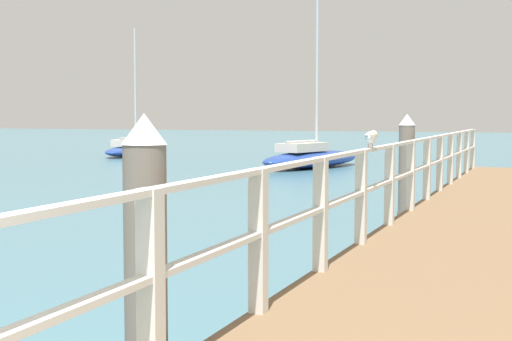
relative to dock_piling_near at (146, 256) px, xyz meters
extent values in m
cube|color=brown|center=(1.79, 7.57, -0.76)|extent=(2.99, 21.24, 0.35)
cube|color=beige|center=(0.38, -0.61, -0.04)|extent=(0.12, 0.12, 1.10)
cube|color=beige|center=(0.38, 1.03, -0.04)|extent=(0.12, 0.12, 1.10)
cube|color=beige|center=(0.38, 2.67, -0.04)|extent=(0.12, 0.12, 1.10)
cube|color=beige|center=(0.38, 4.30, -0.04)|extent=(0.12, 0.12, 1.10)
cube|color=beige|center=(0.38, 5.94, -0.04)|extent=(0.12, 0.12, 1.10)
cube|color=beige|center=(0.38, 7.57, -0.04)|extent=(0.12, 0.12, 1.10)
cube|color=beige|center=(0.38, 9.21, -0.04)|extent=(0.12, 0.12, 1.10)
cube|color=beige|center=(0.38, 10.85, -0.04)|extent=(0.12, 0.12, 1.10)
cube|color=beige|center=(0.38, 12.48, -0.04)|extent=(0.12, 0.12, 1.10)
cube|color=beige|center=(0.38, 14.12, -0.04)|extent=(0.12, 0.12, 1.10)
cube|color=beige|center=(0.38, 15.76, -0.04)|extent=(0.12, 0.12, 1.10)
cube|color=beige|center=(0.38, 17.39, -0.04)|extent=(0.12, 0.12, 1.10)
cube|color=beige|center=(0.38, 7.57, 0.49)|extent=(0.10, 19.64, 0.04)
cube|color=beige|center=(0.38, 7.57, 0.02)|extent=(0.10, 19.64, 0.04)
cylinder|color=#6B6056|center=(0.00, 0.00, -0.11)|extent=(0.28, 0.28, 1.66)
cone|color=white|center=(0.00, 0.00, 0.82)|extent=(0.29, 0.29, 0.20)
cylinder|color=#6B6056|center=(0.00, 9.32, -0.11)|extent=(0.28, 0.28, 1.66)
cone|color=white|center=(0.00, 9.32, 0.82)|extent=(0.29, 0.29, 0.20)
ellipsoid|color=white|center=(0.38, 4.77, 0.64)|extent=(0.23, 0.31, 0.15)
sphere|color=white|center=(0.45, 4.61, 0.68)|extent=(0.09, 0.09, 0.09)
cone|color=gold|center=(0.48, 4.55, 0.68)|extent=(0.04, 0.06, 0.02)
cone|color=#939399|center=(0.31, 4.92, 0.65)|extent=(0.10, 0.10, 0.07)
ellipsoid|color=#939399|center=(0.38, 4.77, 0.66)|extent=(0.25, 0.28, 0.04)
cylinder|color=tan|center=(0.40, 4.79, 0.54)|extent=(0.01, 0.01, 0.05)
cylinder|color=tan|center=(0.35, 4.77, 0.54)|extent=(0.01, 0.01, 0.05)
ellipsoid|color=navy|center=(-5.36, 20.95, -0.65)|extent=(3.06, 5.63, 0.59)
cylinder|color=#B2B2B7|center=(-5.29, 21.21, 2.85)|extent=(0.10, 0.10, 6.40)
cylinder|color=#B2B2B7|center=(-5.55, 20.30, 0.00)|extent=(0.60, 1.83, 0.08)
cube|color=beige|center=(-5.54, 20.33, -0.20)|extent=(1.42, 2.12, 0.30)
ellipsoid|color=navy|center=(-15.05, 25.21, -0.71)|extent=(1.99, 4.96, 0.47)
cylinder|color=#B2B2B7|center=(-15.08, 25.45, 2.15)|extent=(0.10, 0.10, 5.24)
cylinder|color=#B2B2B7|center=(-14.99, 24.61, -0.12)|extent=(0.25, 1.69, 0.08)
cube|color=beige|center=(-14.99, 24.63, -0.32)|extent=(1.01, 1.82, 0.30)
camera|label=1|loc=(2.42, -4.21, 0.91)|focal=52.94mm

